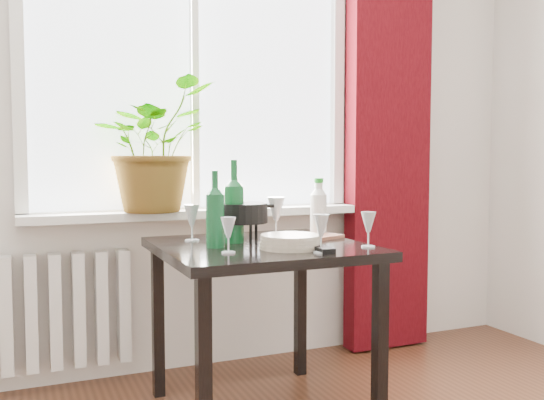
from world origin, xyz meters
name	(u,v)px	position (x,y,z in m)	size (l,w,h in m)	color
window	(193,61)	(0.00, 2.22, 1.60)	(1.72, 0.08, 1.62)	white
windowsill	(198,213)	(0.00, 2.15, 0.82)	(1.72, 0.20, 0.04)	white
curtain	(388,125)	(1.12, 2.12, 1.30)	(0.50, 0.12, 2.56)	#370509
radiator	(43,312)	(-0.75, 2.18, 0.38)	(0.80, 0.10, 0.55)	silver
table	(261,265)	(0.10, 1.55, 0.65)	(0.85, 0.85, 0.74)	black
potted_plant	(153,145)	(-0.24, 2.10, 1.17)	(0.58, 0.50, 0.64)	#227C21
wine_bottle_left	(215,208)	(-0.11, 1.53, 0.90)	(0.08, 0.08, 0.32)	#0D4420
wine_bottle_right	(234,200)	(0.01, 1.64, 0.92)	(0.08, 0.08, 0.37)	#0D481F
bottle_amber	(236,207)	(0.07, 1.79, 0.88)	(0.07, 0.07, 0.28)	#68390B
cleaning_bottle	(319,207)	(0.46, 1.71, 0.88)	(0.08, 0.08, 0.27)	silver
wineglass_front_right	(321,233)	(0.22, 1.23, 0.82)	(0.06, 0.06, 0.15)	silver
wineglass_far_right	(368,229)	(0.47, 1.29, 0.81)	(0.06, 0.06, 0.15)	silver
wineglass_back_center	(276,217)	(0.24, 1.71, 0.84)	(0.08, 0.08, 0.19)	silver
wineglass_back_left	(192,222)	(-0.14, 1.75, 0.82)	(0.07, 0.07, 0.17)	silver
wineglass_front_left	(228,235)	(-0.11, 1.37, 0.81)	(0.06, 0.06, 0.14)	silver
plate_stack	(291,242)	(0.16, 1.39, 0.77)	(0.26, 0.26, 0.06)	#BEB39D
fondue_pot	(243,222)	(0.06, 1.66, 0.82)	(0.25, 0.22, 0.17)	black
tv_remote	(319,248)	(0.24, 1.28, 0.75)	(0.06, 0.19, 0.02)	black
cutting_board	(310,237)	(0.37, 1.62, 0.75)	(0.28, 0.18, 0.01)	#8F5740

